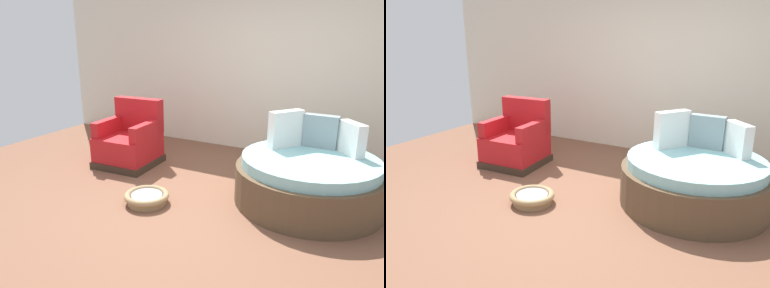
# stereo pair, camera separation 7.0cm
# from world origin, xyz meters

# --- Properties ---
(ground_plane) EXTENTS (8.00, 8.00, 0.02)m
(ground_plane) POSITION_xyz_m (0.00, 0.00, -0.01)
(ground_plane) COLOR brown
(back_wall) EXTENTS (8.00, 0.12, 2.93)m
(back_wall) POSITION_xyz_m (0.00, 2.45, 1.46)
(back_wall) COLOR silver
(back_wall) RESTS_ON ground_plane
(round_daybed) EXTENTS (1.62, 1.62, 0.99)m
(round_daybed) POSITION_xyz_m (1.02, 0.79, 0.29)
(round_daybed) COLOR brown
(round_daybed) RESTS_ON ground_plane
(red_armchair) EXTENTS (0.84, 0.84, 0.94)m
(red_armchair) POSITION_xyz_m (-1.55, 0.88, 0.33)
(red_armchair) COLOR #38281E
(red_armchair) RESTS_ON ground_plane
(pet_basket) EXTENTS (0.51, 0.51, 0.13)m
(pet_basket) POSITION_xyz_m (-0.57, -0.10, 0.07)
(pet_basket) COLOR #9E7F56
(pet_basket) RESTS_ON ground_plane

